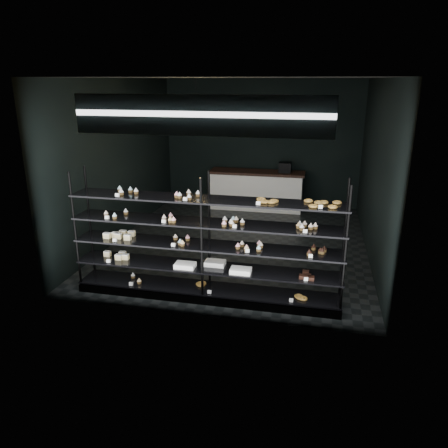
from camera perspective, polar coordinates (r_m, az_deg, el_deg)
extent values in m
cube|color=black|center=(8.95, 2.04, -2.36)|extent=(5.00, 6.00, 0.01)
cube|color=black|center=(8.37, 2.30, 18.52)|extent=(5.00, 6.00, 0.01)
cube|color=black|center=(11.45, 4.90, 10.41)|extent=(5.00, 0.01, 3.20)
cube|color=black|center=(5.67, -3.29, 2.26)|extent=(5.00, 0.01, 3.20)
cube|color=black|center=(9.29, -13.35, 8.14)|extent=(0.01, 6.00, 3.20)
cube|color=black|center=(8.45, 19.20, 6.64)|extent=(0.01, 6.00, 3.20)
cube|color=black|center=(6.75, -2.32, -9.07)|extent=(4.00, 0.50, 0.12)
cylinder|color=black|center=(6.94, -18.84, -1.00)|extent=(0.04, 0.04, 1.85)
cylinder|color=black|center=(7.30, -17.10, 0.11)|extent=(0.04, 0.04, 1.85)
cylinder|color=black|center=(6.18, -2.94, -2.36)|extent=(0.04, 0.04, 1.85)
cylinder|color=black|center=(6.58, -1.94, -1.04)|extent=(0.04, 0.04, 1.85)
cylinder|color=black|center=(6.00, 15.57, -3.70)|extent=(0.04, 0.04, 1.85)
cylinder|color=black|center=(6.41, 15.40, -2.26)|extent=(0.04, 0.04, 1.85)
cube|color=black|center=(6.71, -2.33, -8.39)|extent=(4.00, 0.50, 0.03)
cube|color=black|center=(6.56, -2.37, -5.66)|extent=(4.00, 0.50, 0.02)
cube|color=black|center=(6.43, -2.41, -2.81)|extent=(4.00, 0.50, 0.02)
cube|color=black|center=(6.31, -2.45, 0.15)|extent=(4.00, 0.50, 0.02)
cube|color=black|center=(6.21, -2.50, 3.22)|extent=(4.00, 0.50, 0.02)
cube|color=white|center=(6.45, -13.48, 3.66)|extent=(0.06, 0.04, 0.06)
cube|color=white|center=(6.10, -5.14, 3.25)|extent=(0.06, 0.04, 0.06)
cube|color=white|center=(5.88, 4.68, 2.68)|extent=(0.05, 0.04, 0.06)
cube|color=white|center=(5.83, 12.77, 2.15)|extent=(0.06, 0.04, 0.06)
cube|color=white|center=(6.64, -14.95, 0.81)|extent=(0.06, 0.04, 0.06)
cube|color=white|center=(6.29, -7.68, 0.31)|extent=(0.05, 0.04, 0.06)
cube|color=white|center=(6.04, 1.23, -0.31)|extent=(0.06, 0.04, 0.06)
cube|color=white|center=(5.94, 10.60, -0.96)|extent=(0.06, 0.04, 0.06)
cube|color=white|center=(6.74, -14.42, -2.04)|extent=(0.06, 0.04, 0.06)
cube|color=white|center=(6.37, -6.59, -2.75)|extent=(0.05, 0.04, 0.06)
cube|color=white|center=(6.12, 3.01, -3.54)|extent=(0.05, 0.04, 0.06)
cube|color=white|center=(6.06, 11.55, -4.16)|extent=(0.06, 0.04, 0.06)
cube|color=white|center=(6.90, -14.76, -4.72)|extent=(0.06, 0.04, 0.06)
cube|color=white|center=(6.20, 10.35, -7.09)|extent=(0.06, 0.04, 0.06)
cube|color=white|center=(6.90, -11.93, -7.69)|extent=(0.06, 0.04, 0.06)
cube|color=white|center=(6.52, -1.92, -8.88)|extent=(0.05, 0.04, 0.06)
cube|color=white|center=(6.36, 8.89, -9.85)|extent=(0.06, 0.04, 0.06)
cube|color=#0C0B3B|center=(5.54, -3.28, 13.99)|extent=(3.20, 0.04, 0.45)
cube|color=white|center=(5.52, -3.34, 13.97)|extent=(3.30, 0.02, 0.50)
cylinder|color=black|center=(7.70, -3.68, 16.32)|extent=(0.01, 0.01, 0.56)
sphere|color=#FFBF59|center=(7.72, -3.61, 12.98)|extent=(0.34, 0.34, 0.34)
cube|color=white|center=(11.18, 4.27, 4.28)|extent=(2.29, 0.60, 0.92)
cube|color=black|center=(11.07, 4.32, 6.74)|extent=(2.38, 0.65, 0.06)
cube|color=black|center=(10.97, 8.00, 7.33)|extent=(0.30, 0.30, 0.25)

